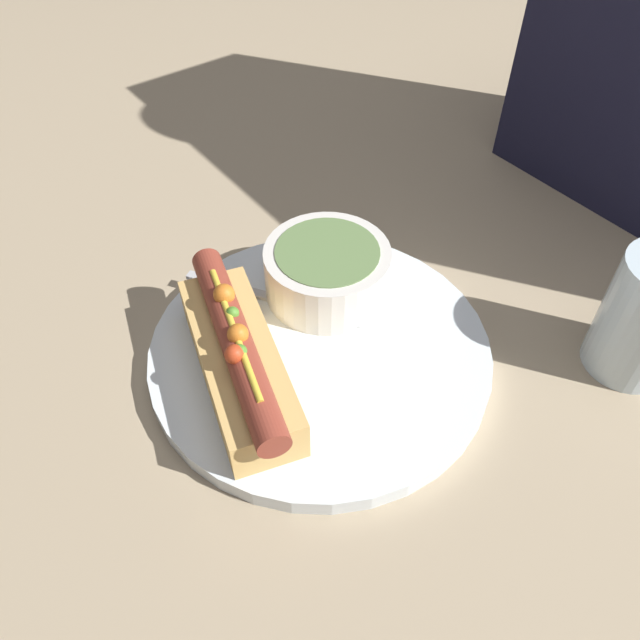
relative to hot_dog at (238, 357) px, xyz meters
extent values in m
plane|color=tan|center=(0.01, 0.07, -0.04)|extent=(4.00, 4.00, 0.00)
cylinder|color=white|center=(0.01, 0.07, -0.03)|extent=(0.29, 0.29, 0.02)
cube|color=#DBAD60|center=(0.00, 0.00, -0.01)|extent=(0.18, 0.10, 0.04)
cylinder|color=brown|center=(0.00, 0.00, 0.02)|extent=(0.19, 0.08, 0.02)
sphere|color=orange|center=(-0.04, 0.01, 0.03)|extent=(0.02, 0.02, 0.02)
sphere|color=#518C2D|center=(-0.02, 0.01, 0.03)|extent=(0.01, 0.01, 0.01)
sphere|color=#C63F1E|center=(0.02, -0.01, 0.03)|extent=(0.01, 0.01, 0.01)
sphere|color=#518C2D|center=(0.02, -0.01, 0.03)|extent=(0.01, 0.01, 0.01)
sphere|color=orange|center=(0.00, 0.00, 0.03)|extent=(0.02, 0.02, 0.02)
cylinder|color=gold|center=(0.00, 0.00, 0.03)|extent=(0.13, 0.04, 0.01)
cylinder|color=silver|center=(-0.04, 0.12, 0.00)|extent=(0.11, 0.11, 0.05)
cylinder|color=#66844C|center=(-0.04, 0.12, 0.02)|extent=(0.09, 0.09, 0.01)
cube|color=#B7B7BC|center=(-0.07, 0.06, -0.02)|extent=(0.12, 0.08, 0.00)
ellipsoid|color=#B7B7BC|center=(0.00, 0.11, -0.02)|extent=(0.04, 0.04, 0.01)
camera|label=1|loc=(0.28, -0.13, 0.37)|focal=35.00mm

